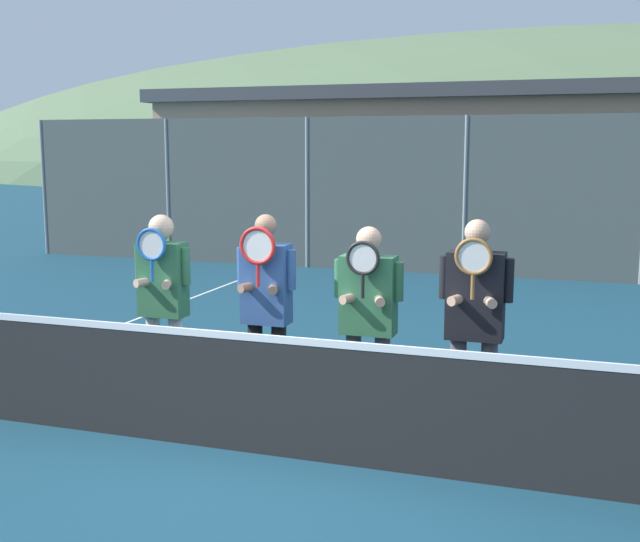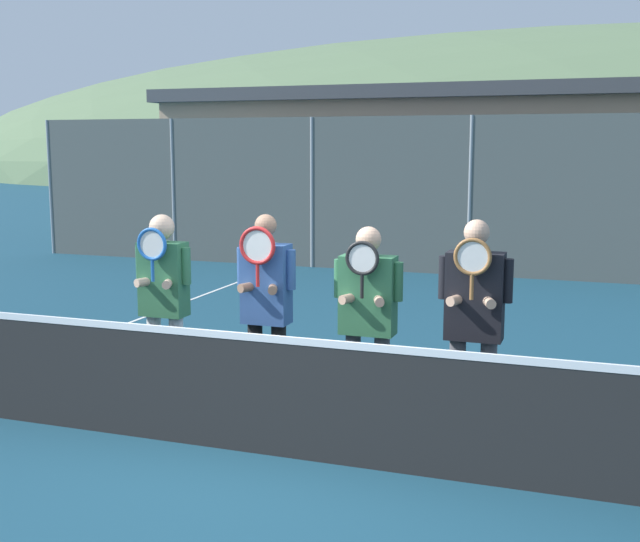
% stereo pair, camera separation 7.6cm
% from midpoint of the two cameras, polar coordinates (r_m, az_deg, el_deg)
% --- Properties ---
extents(ground_plane, '(120.00, 120.00, 0.00)m').
position_cam_midpoint_polar(ground_plane, '(6.40, -2.78, -13.00)').
color(ground_plane, navy).
extents(hill_distant, '(107.12, 59.51, 20.83)m').
position_cam_midpoint_polar(hill_distant, '(64.25, 17.51, 6.43)').
color(hill_distant, '#5B7551').
rests_on(hill_distant, ground_plane).
extents(clubhouse_building, '(18.45, 5.50, 3.95)m').
position_cam_midpoint_polar(clubhouse_building, '(23.30, 11.77, 7.80)').
color(clubhouse_building, tan).
rests_on(clubhouse_building, ground_plane).
extents(fence_back, '(18.47, 0.06, 2.92)m').
position_cam_midpoint_polar(fence_back, '(14.94, 10.74, 5.24)').
color(fence_back, gray).
rests_on(fence_back, ground_plane).
extents(tennis_net, '(9.93, 0.09, 1.06)m').
position_cam_midpoint_polar(tennis_net, '(6.24, -2.81, -8.76)').
color(tennis_net, gray).
rests_on(tennis_net, ground_plane).
extents(court_line_left_sideline, '(0.05, 16.00, 0.01)m').
position_cam_midpoint_polar(court_line_left_sideline, '(10.64, -15.22, -4.33)').
color(court_line_left_sideline, white).
rests_on(court_line_left_sideline, ground_plane).
extents(player_leftmost, '(0.55, 0.34, 1.78)m').
position_cam_midpoint_polar(player_leftmost, '(7.40, -10.78, -1.56)').
color(player_leftmost, white).
rests_on(player_leftmost, ground_plane).
extents(player_center_left, '(0.54, 0.34, 1.81)m').
position_cam_midpoint_polar(player_center_left, '(6.90, -3.55, -2.23)').
color(player_center_left, black).
rests_on(player_center_left, ground_plane).
extents(player_center_right, '(0.59, 0.34, 1.73)m').
position_cam_midpoint_polar(player_center_right, '(6.67, 3.73, -2.85)').
color(player_center_right, '#56565B').
rests_on(player_center_right, ground_plane).
extents(player_rightmost, '(0.58, 0.34, 1.83)m').
position_cam_midpoint_polar(player_rightmost, '(6.41, 11.24, -3.11)').
color(player_rightmost, '#56565B').
rests_on(player_rightmost, ground_plane).
extents(car_far_left, '(4.60, 1.91, 1.71)m').
position_cam_midpoint_polar(car_far_left, '(19.65, -2.04, 4.55)').
color(car_far_left, silver).
rests_on(car_far_left, ground_plane).
extents(car_left_of_center, '(4.02, 1.91, 1.86)m').
position_cam_midpoint_polar(car_left_of_center, '(18.37, 12.94, 4.21)').
color(car_left_of_center, navy).
rests_on(car_left_of_center, ground_plane).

